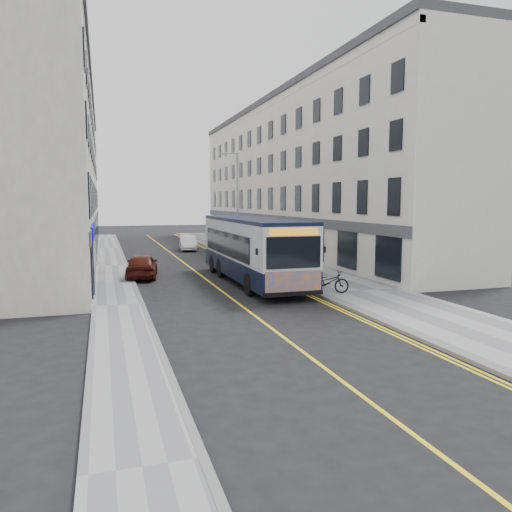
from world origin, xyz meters
TOP-DOWN VIEW (x-y plane):
  - ground at (0.00, 0.00)m, footprint 140.00×140.00m
  - pavement_east at (6.25, 12.00)m, footprint 4.50×64.00m
  - pavement_west at (-5.00, 12.00)m, footprint 2.00×64.00m
  - kerb_east at (4.00, 12.00)m, footprint 0.18×64.00m
  - kerb_west at (-4.00, 12.00)m, footprint 0.18×64.00m
  - road_centre_line at (0.00, 12.00)m, footprint 0.12×64.00m
  - road_dbl_yellow_inner at (3.55, 12.00)m, footprint 0.10×64.00m
  - road_dbl_yellow_outer at (3.75, 12.00)m, footprint 0.10×64.00m
  - terrace_east at (11.50, 21.00)m, footprint 6.00×46.00m
  - terrace_west at (-9.00, 21.00)m, footprint 6.00×46.00m
  - streetlamp at (4.17, 14.00)m, footprint 1.32×0.18m
  - city_bus at (2.21, 3.26)m, footprint 2.79×11.99m
  - bicycle at (4.40, -1.47)m, footprint 2.11×1.00m
  - pedestrian_near at (5.09, 9.52)m, footprint 0.83×0.67m
  - pedestrian_far at (6.28, 15.33)m, footprint 0.91×0.78m
  - car_white at (1.80, 22.01)m, footprint 1.83×4.13m
  - car_maroon at (-3.40, 6.70)m, footprint 2.23×4.37m

SIDE VIEW (x-z plane):
  - ground at x=0.00m, z-range 0.00..0.00m
  - road_centre_line at x=0.00m, z-range 0.00..0.01m
  - road_dbl_yellow_inner at x=3.55m, z-range 0.00..0.01m
  - road_dbl_yellow_outer at x=3.75m, z-range 0.00..0.01m
  - pavement_east at x=6.25m, z-range 0.00..0.12m
  - pavement_west at x=-5.00m, z-range 0.00..0.12m
  - kerb_east at x=4.00m, z-range 0.00..0.13m
  - kerb_west at x=-4.00m, z-range 0.00..0.13m
  - bicycle at x=4.40m, z-range 0.12..1.19m
  - car_white at x=1.80m, z-range 0.00..1.32m
  - car_maroon at x=-3.40m, z-range 0.00..1.42m
  - pedestrian_far at x=6.28m, z-range 0.12..1.75m
  - pedestrian_near at x=5.09m, z-range 0.12..2.11m
  - city_bus at x=2.21m, z-range 0.16..3.65m
  - streetlamp at x=4.17m, z-range 0.38..8.38m
  - terrace_east at x=11.50m, z-range 0.00..13.00m
  - terrace_west at x=-9.00m, z-range 0.00..13.00m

